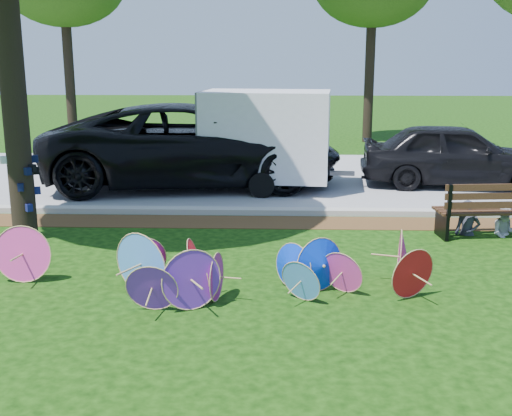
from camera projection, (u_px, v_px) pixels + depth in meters
The scene contains 11 objects.
ground at pixel (213, 309), 8.44m from camera, with size 90.00×90.00×0.00m, color black.
mulch_strip at pixel (235, 222), 12.81m from camera, with size 90.00×1.00×0.01m, color #472D16.
curb at pixel (238, 211), 13.48m from camera, with size 90.00×0.30×0.12m, color #B7B5AD.
street at pixel (247, 177), 17.53m from camera, with size 90.00×8.00×0.01m, color gray.
parasol_pile at pixel (223, 267), 8.93m from camera, with size 6.35×1.76×0.92m.
black_van at pixel (193, 145), 16.19m from camera, with size 3.43×7.43×2.07m, color black.
dark_pickup at pixel (456, 155), 16.16m from camera, with size 1.90×4.71×1.61m, color black.
cargo_trailer at pixel (266, 135), 15.61m from camera, with size 3.02×1.91×2.71m, color white.
park_bench at pixel (489, 209), 11.75m from camera, with size 1.98×0.75×1.03m, color black, non-canonical shape.
person_left at pixel (469, 202), 11.78m from camera, with size 0.46×0.30×1.25m, color #323544.
person_right at pixel (508, 206), 11.78m from camera, with size 0.54×0.42×1.11m, color silver.
Camera 1 is at (0.85, -7.87, 3.28)m, focal length 45.00 mm.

